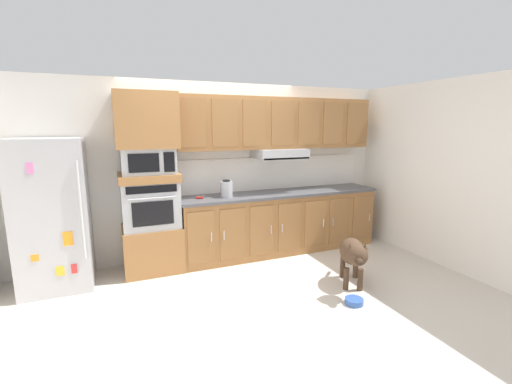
% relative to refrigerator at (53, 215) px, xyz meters
% --- Properties ---
extents(ground_plane, '(9.60, 9.60, 0.00)m').
position_rel_refrigerator_xyz_m(ground_plane, '(2.04, -0.68, -0.88)').
color(ground_plane, beige).
extents(back_kitchen_wall, '(6.20, 0.12, 2.50)m').
position_rel_refrigerator_xyz_m(back_kitchen_wall, '(2.04, 0.43, 0.37)').
color(back_kitchen_wall, silver).
rests_on(back_kitchen_wall, ground).
extents(side_panel_right, '(0.12, 7.10, 2.50)m').
position_rel_refrigerator_xyz_m(side_panel_right, '(4.84, -0.68, 0.37)').
color(side_panel_right, white).
rests_on(side_panel_right, ground).
extents(refrigerator, '(0.76, 0.73, 1.76)m').
position_rel_refrigerator_xyz_m(refrigerator, '(0.00, 0.00, 0.00)').
color(refrigerator, '#ADADB2').
rests_on(refrigerator, ground).
extents(oven_base_cabinet, '(0.74, 0.62, 0.60)m').
position_rel_refrigerator_xyz_m(oven_base_cabinet, '(1.10, 0.07, -0.58)').
color(oven_base_cabinet, '#996638').
rests_on(oven_base_cabinet, ground).
extents(built_in_oven, '(0.70, 0.62, 0.60)m').
position_rel_refrigerator_xyz_m(built_in_oven, '(1.10, 0.07, 0.02)').
color(built_in_oven, '#A8AAAF').
rests_on(built_in_oven, oven_base_cabinet).
extents(appliance_mid_shelf, '(0.74, 0.62, 0.10)m').
position_rel_refrigerator_xyz_m(appliance_mid_shelf, '(1.10, 0.07, 0.37)').
color(appliance_mid_shelf, '#996638').
rests_on(appliance_mid_shelf, built_in_oven).
extents(microwave, '(0.64, 0.54, 0.32)m').
position_rel_refrigerator_xyz_m(microwave, '(1.10, 0.07, 0.58)').
color(microwave, '#A8AAAF').
rests_on(microwave, appliance_mid_shelf).
extents(appliance_upper_cabinet, '(0.74, 0.62, 0.68)m').
position_rel_refrigerator_xyz_m(appliance_upper_cabinet, '(1.10, 0.07, 1.08)').
color(appliance_upper_cabinet, '#996638').
rests_on(appliance_upper_cabinet, microwave).
extents(lower_cabinet_run, '(3.03, 0.63, 0.88)m').
position_rel_refrigerator_xyz_m(lower_cabinet_run, '(2.98, 0.07, -0.44)').
color(lower_cabinet_run, '#996638').
rests_on(lower_cabinet_run, ground).
extents(countertop_slab, '(3.07, 0.64, 0.04)m').
position_rel_refrigerator_xyz_m(countertop_slab, '(2.98, 0.07, 0.02)').
color(countertop_slab, '#4C4C51').
rests_on(countertop_slab, lower_cabinet_run).
extents(backsplash_panel, '(3.07, 0.02, 0.50)m').
position_rel_refrigerator_xyz_m(backsplash_panel, '(2.98, 0.36, 0.29)').
color(backsplash_panel, white).
rests_on(backsplash_panel, countertop_slab).
extents(upper_cabinet_with_hood, '(3.03, 0.48, 0.88)m').
position_rel_refrigerator_xyz_m(upper_cabinet_with_hood, '(2.98, 0.19, 1.02)').
color(upper_cabinet_with_hood, '#996638').
rests_on(upper_cabinet_with_hood, backsplash_panel).
extents(screwdriver, '(0.15, 0.16, 0.03)m').
position_rel_refrigerator_xyz_m(screwdriver, '(1.75, 0.06, 0.05)').
color(screwdriver, red).
rests_on(screwdriver, countertop_slab).
extents(electric_kettle, '(0.17, 0.17, 0.24)m').
position_rel_refrigerator_xyz_m(electric_kettle, '(2.12, 0.02, 0.15)').
color(electric_kettle, '#A8AAAF').
rests_on(electric_kettle, countertop_slab).
extents(dog, '(0.55, 0.85, 0.63)m').
position_rel_refrigerator_xyz_m(dog, '(3.23, -1.36, -0.47)').
color(dog, '#473323').
rests_on(dog, ground).
extents(dog_food_bowl, '(0.20, 0.20, 0.06)m').
position_rel_refrigerator_xyz_m(dog_food_bowl, '(2.99, -1.71, -0.85)').
color(dog_food_bowl, '#3359A5').
rests_on(dog_food_bowl, ground).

